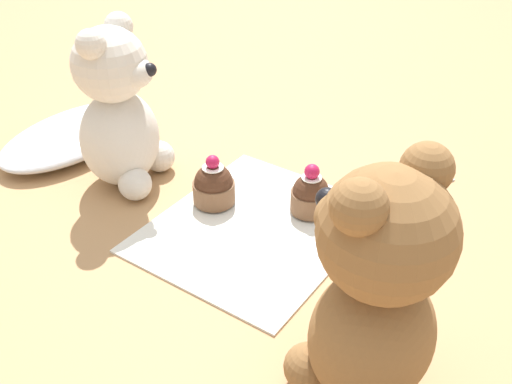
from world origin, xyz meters
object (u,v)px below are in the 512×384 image
Objects in this scene: teddy_bear_cream at (119,113)px; teddy_bear_tan at (375,289)px; cupcake_near_cream_bear at (214,186)px; cupcake_near_tan_bear at (311,195)px; teaspoon at (418,192)px.

teddy_bear_tan is (-0.13, -0.43, 0.01)m from teddy_bear_cream.
teddy_bear_tan is 0.34m from cupcake_near_cream_bear.
teddy_bear_cream is 0.28m from cupcake_near_tan_bear.
cupcake_near_cream_bear is at bearing 115.07° from cupcake_near_tan_bear.
cupcake_near_tan_bear is 0.16m from teaspoon.
cupcake_near_tan_bear is (0.08, -0.25, -0.08)m from teddy_bear_cream.
teddy_bear_cream is 0.16m from cupcake_near_cream_bear.
cupcake_near_cream_bear is (0.15, 0.29, -0.09)m from teddy_bear_tan.
cupcake_near_cream_bear is 1.01× the size of cupcake_near_tan_bear.
teddy_bear_tan is at bearing -117.55° from cupcake_near_cream_bear.
teaspoon is (0.20, -0.35, -0.10)m from teddy_bear_cream.
teaspoon is (0.18, -0.21, -0.03)m from cupcake_near_cream_bear.
teddy_bear_tan is 0.36m from teaspoon.
cupcake_near_tan_bear is (0.21, 0.18, -0.09)m from teddy_bear_tan.
teddy_bear_tan is at bearing -124.33° from teddy_bear_cream.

